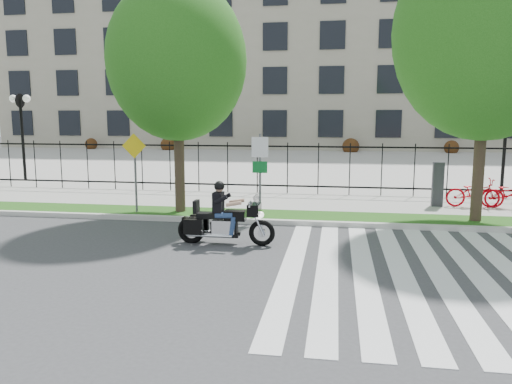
# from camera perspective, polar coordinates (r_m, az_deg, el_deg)

# --- Properties ---
(ground) EXTENTS (120.00, 120.00, 0.00)m
(ground) POSITION_cam_1_polar(r_m,az_deg,el_deg) (11.12, -7.40, -7.97)
(ground) COLOR #39393B
(ground) RESTS_ON ground
(curb) EXTENTS (60.00, 0.20, 0.15)m
(curb) POSITION_cam_1_polar(r_m,az_deg,el_deg) (14.95, -2.93, -3.28)
(curb) COLOR beige
(curb) RESTS_ON ground
(grass_verge) EXTENTS (60.00, 1.50, 0.15)m
(grass_verge) POSITION_cam_1_polar(r_m,az_deg,el_deg) (15.77, -2.28, -2.65)
(grass_verge) COLOR #1E4A12
(grass_verge) RESTS_ON ground
(sidewalk) EXTENTS (60.00, 3.50, 0.15)m
(sidewalk) POSITION_cam_1_polar(r_m,az_deg,el_deg) (18.18, -0.72, -1.13)
(sidewalk) COLOR #A2A098
(sidewalk) RESTS_ON ground
(plaza) EXTENTS (80.00, 34.00, 0.10)m
(plaza) POSITION_cam_1_polar(r_m,az_deg,el_deg) (35.47, 4.17, 3.61)
(plaza) COLOR #A2A098
(plaza) RESTS_ON ground
(crosswalk_stripes) EXTENTS (5.70, 8.00, 0.01)m
(crosswalk_stripes) POSITION_cam_1_polar(r_m,az_deg,el_deg) (10.82, 18.23, -8.78)
(crosswalk_stripes) COLOR silver
(crosswalk_stripes) RESTS_ON ground
(iron_fence) EXTENTS (30.00, 0.06, 2.00)m
(iron_fence) POSITION_cam_1_polar(r_m,az_deg,el_deg) (19.75, 0.15, 2.80)
(iron_fence) COLOR black
(iron_fence) RESTS_ON sidewalk
(office_building) EXTENTS (60.00, 21.90, 20.15)m
(office_building) POSITION_cam_1_polar(r_m,az_deg,el_deg) (55.62, 6.16, 15.65)
(office_building) COLOR gray
(office_building) RESTS_ON ground
(lamp_post_left) EXTENTS (1.06, 0.70, 4.25)m
(lamp_post_left) POSITION_cam_1_polar(r_m,az_deg,el_deg) (26.84, -25.27, 7.93)
(lamp_post_left) COLOR black
(lamp_post_left) RESTS_ON ground
(lamp_post_right) EXTENTS (1.06, 0.70, 4.25)m
(lamp_post_right) POSITION_cam_1_polar(r_m,az_deg,el_deg) (23.25, 26.76, 7.85)
(lamp_post_right) COLOR black
(lamp_post_right) RESTS_ON ground
(street_tree_1) EXTENTS (4.31, 4.31, 7.20)m
(street_tree_1) POSITION_cam_1_polar(r_m,az_deg,el_deg) (16.01, -9.01, 14.62)
(street_tree_1) COLOR #36261D
(street_tree_1) RESTS_ON grass_verge
(street_tree_2) EXTENTS (5.20, 5.20, 8.29)m
(street_tree_2) POSITION_cam_1_polar(r_m,az_deg,el_deg) (15.85, 24.97, 16.15)
(street_tree_2) COLOR #36261D
(street_tree_2) RESTS_ON grass_verge
(sign_pole_regulatory) EXTENTS (0.50, 0.09, 2.50)m
(sign_pole_regulatory) POSITION_cam_1_polar(r_m,az_deg,el_deg) (15.02, 0.46, 3.21)
(sign_pole_regulatory) COLOR #59595B
(sign_pole_regulatory) RESTS_ON grass_verge
(sign_pole_warning) EXTENTS (0.78, 0.09, 2.49)m
(sign_pole_warning) POSITION_cam_1_polar(r_m,az_deg,el_deg) (16.11, -13.68, 3.34)
(sign_pole_warning) COLOR #59595B
(sign_pole_warning) RESTS_ON grass_verge
(motorcycle_rider) EXTENTS (2.48, 0.73, 1.91)m
(motorcycle_rider) POSITION_cam_1_polar(r_m,az_deg,el_deg) (12.41, -3.55, -3.12)
(motorcycle_rider) COLOR black
(motorcycle_rider) RESTS_ON ground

